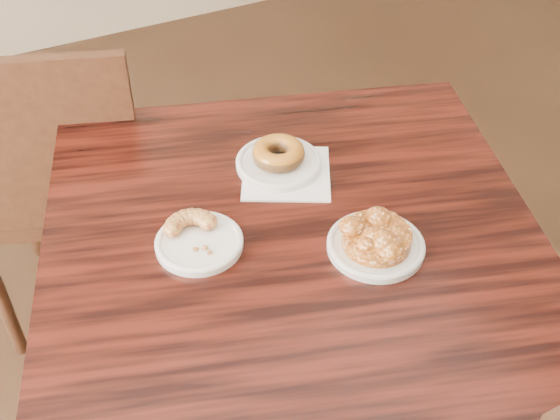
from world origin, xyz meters
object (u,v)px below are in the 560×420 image
chair_far (67,175)px  cruller_fragment (198,234)px  cafe_table (291,361)px  glazed_donut (279,153)px  apple_fritter (377,235)px

chair_far → cruller_fragment: bearing=119.4°
cafe_table → cruller_fragment: bearing=-176.1°
cafe_table → chair_far: 0.78m
cruller_fragment → glazed_donut: bearing=31.7°
cafe_table → apple_fritter: size_ratio=5.40×
apple_fritter → cruller_fragment: (-0.26, 0.14, -0.00)m
apple_fritter → cruller_fragment: size_ratio=1.47×
chair_far → glazed_donut: bearing=140.6°
cafe_table → glazed_donut: 0.45m
cafe_table → apple_fritter: 0.43m
cruller_fragment → cafe_table: bearing=-13.6°
cruller_fragment → apple_fritter: bearing=-27.6°
glazed_donut → cruller_fragment: 0.25m
cafe_table → cruller_fragment: cruller_fragment is taller
cafe_table → apple_fritter: apple_fritter is taller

